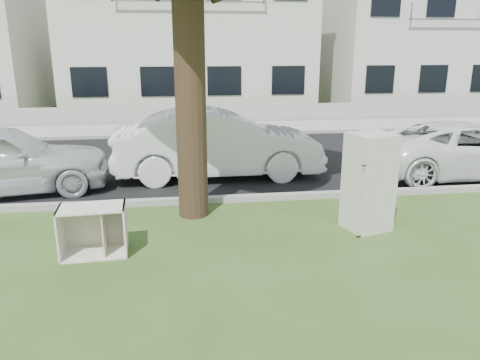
{
  "coord_description": "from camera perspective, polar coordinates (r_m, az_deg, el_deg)",
  "views": [
    {
      "loc": [
        -0.64,
        -6.46,
        3.05
      ],
      "look_at": [
        0.31,
        0.6,
        0.99
      ],
      "focal_mm": 35.0,
      "sensor_mm": 36.0,
      "label": 1
    }
  ],
  "objects": [
    {
      "name": "ground",
      "position": [
        7.18,
        -1.84,
        -9.03
      ],
      "size": [
        120.0,
        120.0,
        0.0
      ],
      "primitive_type": "plane",
      "color": "#324B1A"
    },
    {
      "name": "road",
      "position": [
        12.85,
        -4.59,
        2.38
      ],
      "size": [
        120.0,
        7.0,
        0.01
      ],
      "primitive_type": "cube",
      "color": "black",
      "rests_on": "ground"
    },
    {
      "name": "kerb_near",
      "position": [
        9.44,
        -3.36,
        -2.74
      ],
      "size": [
        120.0,
        0.18,
        0.12
      ],
      "primitive_type": "cube",
      "color": "gray",
      "rests_on": "ground"
    },
    {
      "name": "kerb_far",
      "position": [
        16.32,
        -5.3,
        5.3
      ],
      "size": [
        120.0,
        0.18,
        0.12
      ],
      "primitive_type": "cube",
      "color": "gray",
      "rests_on": "ground"
    },
    {
      "name": "sidewalk",
      "position": [
        17.74,
        -5.51,
        6.18
      ],
      "size": [
        120.0,
        2.8,
        0.01
      ],
      "primitive_type": "cube",
      "color": "gray",
      "rests_on": "ground"
    },
    {
      "name": "low_wall",
      "position": [
        19.27,
        -5.73,
        8.01
      ],
      "size": [
        120.0,
        0.15,
        0.7
      ],
      "primitive_type": "cube",
      "color": "gray",
      "rests_on": "ground"
    },
    {
      "name": "townhouse_center",
      "position": [
        23.98,
        -6.43,
        17.66
      ],
      "size": [
        11.22,
        8.16,
        7.44
      ],
      "color": "beige",
      "rests_on": "ground"
    },
    {
      "name": "townhouse_right",
      "position": [
        27.1,
        20.99,
        15.92
      ],
      "size": [
        10.2,
        8.16,
        6.84
      ],
      "color": "beige",
      "rests_on": "ground"
    },
    {
      "name": "fridge",
      "position": [
        8.18,
        15.43,
        -0.24
      ],
      "size": [
        0.83,
        0.8,
        1.65
      ],
      "primitive_type": "cube",
      "rotation": [
        0.0,
        0.0,
        0.29
      ],
      "color": "silver",
      "rests_on": "ground"
    },
    {
      "name": "cabinet",
      "position": [
        7.39,
        -17.44,
        -5.87
      ],
      "size": [
        1.0,
        0.66,
        0.75
      ],
      "primitive_type": "cube",
      "rotation": [
        0.0,
        0.0,
        0.06
      ],
      "color": "beige",
      "rests_on": "ground"
    },
    {
      "name": "plank_c",
      "position": [
        7.85,
        -17.99,
        -7.48
      ],
      "size": [
        0.34,
        0.79,
        0.02
      ],
      "primitive_type": "cube",
      "rotation": [
        0.0,
        0.0,
        1.25
      ],
      "color": "tan",
      "rests_on": "ground"
    },
    {
      "name": "car_center",
      "position": [
        11.1,
        -2.71,
        4.43
      ],
      "size": [
        4.88,
        1.73,
        1.6
      ],
      "primitive_type": "imported",
      "rotation": [
        0.0,
        0.0,
        1.58
      ],
      "color": "silver",
      "rests_on": "ground"
    },
    {
      "name": "car_right",
      "position": [
        12.45,
        26.09,
        3.36
      ],
      "size": [
        4.74,
        2.3,
        1.3
      ],
      "primitive_type": "imported",
      "rotation": [
        0.0,
        0.0,
        1.54
      ],
      "color": "white",
      "rests_on": "ground"
    }
  ]
}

